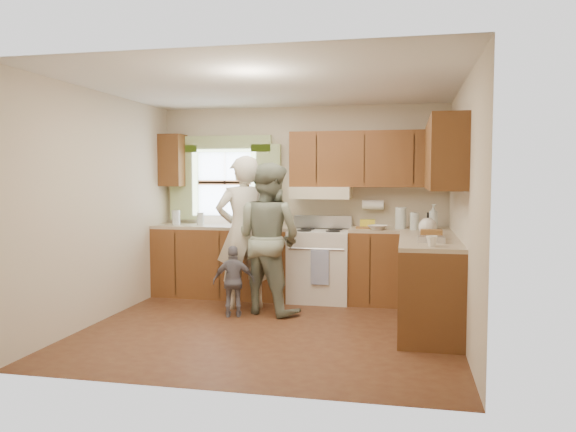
% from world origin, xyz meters
% --- Properties ---
extents(room, '(3.80, 3.80, 3.80)m').
position_xyz_m(room, '(0.00, 0.00, 1.25)').
color(room, '#4B2417').
rests_on(room, ground).
extents(kitchen_fixtures, '(3.80, 2.25, 2.15)m').
position_xyz_m(kitchen_fixtures, '(0.61, 1.08, 0.84)').
color(kitchen_fixtures, '#4A2510').
rests_on(kitchen_fixtures, ground).
extents(stove, '(0.76, 0.67, 1.07)m').
position_xyz_m(stove, '(0.30, 1.44, 0.47)').
color(stove, silver).
rests_on(stove, ground).
extents(woman_left, '(0.80, 0.71, 1.83)m').
position_xyz_m(woman_left, '(-0.54, 0.85, 0.91)').
color(woman_left, silver).
rests_on(woman_left, ground).
extents(woman_right, '(1.03, 0.93, 1.74)m').
position_xyz_m(woman_right, '(-0.19, 0.69, 0.87)').
color(woman_right, '#2C4331').
rests_on(woman_right, ground).
extents(child, '(0.51, 0.32, 0.81)m').
position_xyz_m(child, '(-0.52, 0.40, 0.40)').
color(child, slate).
rests_on(child, ground).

